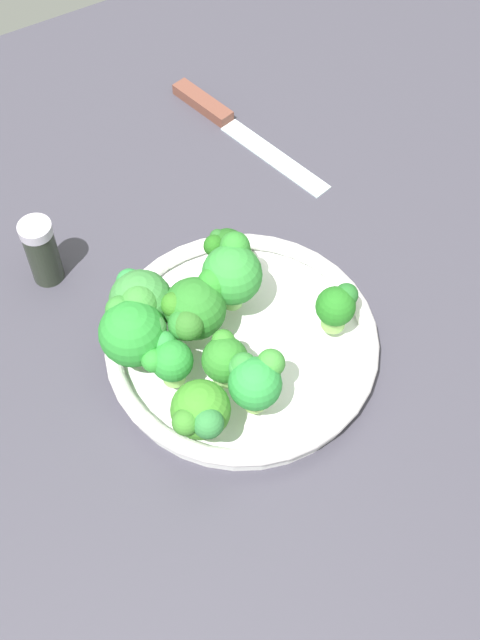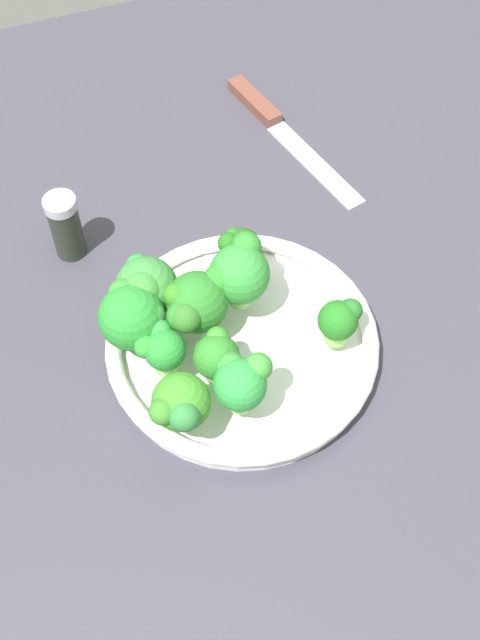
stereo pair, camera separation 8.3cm
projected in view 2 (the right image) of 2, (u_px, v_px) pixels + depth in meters
The scene contains 14 objects.
ground_plane at pixel (245, 366), 88.28cm from camera, with size 130.00×130.00×2.50cm, color #3D3A46.
bowl at pixel (240, 345), 86.42cm from camera, with size 28.59×28.59×3.17cm.
broccoli_floret_0 at pixel (180, 405), 75.95cm from camera, with size 6.35×6.11×6.82cm.
broccoli_floret_1 at pixel (239, 248), 86.95cm from camera, with size 4.02×4.57×6.02cm.
broccoli_floret_2 at pixel (341, 319), 82.59cm from camera, with size 4.14×4.75×5.28cm.
broccoli_floret_3 at pixel (239, 272), 83.71cm from camera, with size 6.56×7.08×8.02cm.
broccoli_floret_4 at pixel (217, 356), 80.00cm from camera, with size 4.88×4.61×5.60cm.
broccoli_floret_5 at pixel (240, 381), 77.36cm from camera, with size 5.77×5.97×6.69cm.
broccoli_floret_6 at pixel (144, 287), 83.89cm from camera, with size 6.73×7.32×7.04cm.
broccoli_floret_7 at pixel (194, 305), 82.65cm from camera, with size 6.82×6.86×6.97cm.
broccoli_floret_8 at pixel (161, 346), 80.52cm from camera, with size 4.85×4.93×5.44cm.
broccoli_floret_9 at pixel (135, 313), 81.68cm from camera, with size 7.46×7.25×7.41cm.
knife at pixel (275, 123), 107.22cm from camera, with size 26.40×8.73×1.50cm.
pepper_shaker at pixel (66, 226), 92.15cm from camera, with size 3.65×3.65×8.57cm.
Camera 2 is at (-43.06, 16.54, 74.19)cm, focal length 46.34 mm.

